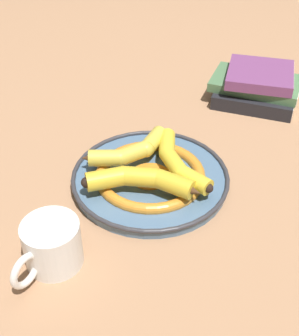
% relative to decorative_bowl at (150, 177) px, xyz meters
% --- Properties ---
extents(ground_plane, '(2.80, 2.80, 0.00)m').
position_rel_decorative_bowl_xyz_m(ground_plane, '(-0.00, -0.04, -0.01)').
color(ground_plane, '#A87A56').
extents(decorative_bowl, '(0.30, 0.30, 0.03)m').
position_rel_decorative_bowl_xyz_m(decorative_bowl, '(0.00, 0.00, 0.00)').
color(decorative_bowl, slate).
rests_on(decorative_bowl, ground_plane).
extents(banana_a, '(0.20, 0.10, 0.04)m').
position_rel_decorative_bowl_xyz_m(banana_a, '(-0.01, 0.05, 0.03)').
color(banana_a, gold).
rests_on(banana_a, decorative_bowl).
extents(banana_b, '(0.12, 0.16, 0.03)m').
position_rel_decorative_bowl_xyz_m(banana_b, '(0.05, -0.02, 0.03)').
color(banana_b, gold).
rests_on(banana_b, decorative_bowl).
extents(banana_c, '(0.16, 0.15, 0.03)m').
position_rel_decorative_bowl_xyz_m(banana_c, '(-0.04, -0.03, 0.03)').
color(banana_c, yellow).
rests_on(banana_c, decorative_bowl).
extents(book_stack, '(0.22, 0.18, 0.08)m').
position_rel_decorative_bowl_xyz_m(book_stack, '(-0.09, -0.40, 0.02)').
color(book_stack, black).
rests_on(book_stack, ground_plane).
extents(coffee_mug, '(0.09, 0.14, 0.08)m').
position_rel_decorative_bowl_xyz_m(coffee_mug, '(0.05, 0.24, 0.03)').
color(coffee_mug, white).
rests_on(coffee_mug, ground_plane).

